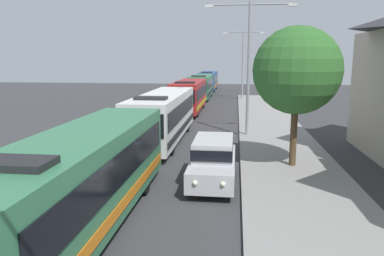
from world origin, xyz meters
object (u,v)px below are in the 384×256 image
object	(u,v)px
bus_second_in_line	(164,115)
bus_rear	(208,80)
bus_fourth_in_line	(201,86)
streetlamp_mid	(249,55)
bus_lead	(82,177)
streetlamp_far	(243,58)
bus_middle	(189,95)
roadside_tree	(297,71)
white_suv	(213,158)

from	to	relation	value
bus_second_in_line	bus_rear	size ratio (longest dim) A/B	0.98
bus_fourth_in_line	streetlamp_mid	size ratio (longest dim) A/B	1.25
bus_lead	streetlamp_far	world-z (taller)	streetlamp_far
streetlamp_mid	streetlamp_far	bearing A→B (deg)	90.00
streetlamp_mid	bus_second_in_line	bearing A→B (deg)	-160.57
bus_lead	bus_second_in_line	bearing A→B (deg)	90.00
bus_middle	bus_fourth_in_line	size ratio (longest dim) A/B	0.96
bus_lead	bus_rear	xyz separation A→B (m)	(0.00, 51.49, 0.00)
bus_second_in_line	bus_rear	world-z (taller)	same
bus_lead	bus_fourth_in_line	xyz separation A→B (m)	(-0.00, 38.55, -0.00)
bus_second_in_line	streetlamp_far	bearing A→B (deg)	77.99
streetlamp_far	roadside_tree	xyz separation A→B (m)	(1.99, -30.67, -0.63)
bus_second_in_line	bus_fourth_in_line	xyz separation A→B (m)	(-0.00, 25.78, -0.00)
bus_lead	bus_second_in_line	xyz separation A→B (m)	(-0.00, 12.77, -0.00)
bus_middle	bus_rear	bearing A→B (deg)	90.00
bus_fourth_in_line	white_suv	bearing A→B (deg)	-83.71
streetlamp_mid	streetlamp_far	distance (m)	23.47
bus_second_in_line	bus_fourth_in_line	world-z (taller)	same
bus_rear	bus_lead	bearing A→B (deg)	-90.00
bus_fourth_in_line	streetlamp_far	distance (m)	6.52
bus_rear	white_suv	distance (m)	46.64
bus_lead	streetlamp_mid	distance (m)	16.08
bus_middle	streetlamp_far	xyz separation A→B (m)	(5.40, 12.15, 3.63)
bus_rear	roadside_tree	bearing A→B (deg)	-80.47
bus_second_in_line	roadside_tree	bearing A→B (deg)	-35.64
white_suv	streetlamp_far	distance (m)	33.47
bus_fourth_in_line	bus_second_in_line	bearing A→B (deg)	-90.00
white_suv	roadside_tree	world-z (taller)	roadside_tree
streetlamp_far	streetlamp_mid	bearing A→B (deg)	-90.00
streetlamp_far	roadside_tree	world-z (taller)	streetlamp_far
bus_lead	bus_second_in_line	distance (m)	12.77
white_suv	roadside_tree	bearing A→B (deg)	33.86
bus_lead	streetlamp_mid	world-z (taller)	streetlamp_mid
bus_lead	bus_second_in_line	world-z (taller)	same
bus_lead	white_suv	bearing A→B (deg)	53.50
bus_rear	roadside_tree	xyz separation A→B (m)	(7.39, -44.01, 3.01)
bus_lead	roadside_tree	bearing A→B (deg)	45.33
bus_lead	bus_fourth_in_line	bearing A→B (deg)	90.00
bus_lead	bus_middle	world-z (taller)	same
bus_middle	white_suv	distance (m)	21.33
white_suv	bus_rear	bearing A→B (deg)	94.55
streetlamp_mid	roadside_tree	distance (m)	7.51
streetlamp_far	roadside_tree	distance (m)	30.74
roadside_tree	streetlamp_far	bearing A→B (deg)	93.72
white_suv	streetlamp_far	xyz separation A→B (m)	(1.70, 33.15, 4.29)
bus_fourth_in_line	white_suv	distance (m)	33.76
streetlamp_mid	roadside_tree	size ratio (longest dim) A/B	1.32
bus_lead	roadside_tree	xyz separation A→B (m)	(7.39, 7.48, 3.01)
bus_second_in_line	bus_rear	xyz separation A→B (m)	(0.00, 38.71, 0.00)
bus_second_in_line	streetlamp_mid	world-z (taller)	streetlamp_mid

